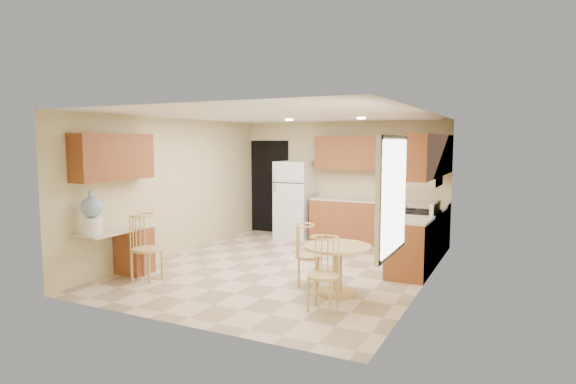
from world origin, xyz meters
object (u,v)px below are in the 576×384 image
at_px(chair_table_b, 321,268).
at_px(chair_table_a, 306,249).
at_px(refrigerator, 295,200).
at_px(water_crock, 92,214).
at_px(stove, 418,237).
at_px(dining_table, 338,262).
at_px(chair_desk, 142,242).

bearing_deg(chair_table_b, chair_table_a, -59.17).
height_order(refrigerator, water_crock, refrigerator).
bearing_deg(stove, dining_table, -107.41).
xyz_separation_m(dining_table, chair_table_a, (-0.55, 0.17, 0.09)).
xyz_separation_m(stove, chair_table_b, (-0.61, -2.83, 0.08)).
height_order(dining_table, water_crock, water_crock).
xyz_separation_m(chair_table_b, water_crock, (-3.32, -0.47, 0.50)).
distance_m(refrigerator, chair_desk, 4.08).
distance_m(dining_table, chair_table_b, 0.75).
xyz_separation_m(stove, dining_table, (-0.66, -2.09, -0.02)).
relative_size(refrigerator, chair_table_b, 1.84).
distance_m(dining_table, chair_desk, 2.91).
xyz_separation_m(refrigerator, chair_desk, (-0.60, -4.03, -0.23)).
relative_size(refrigerator, water_crock, 2.67).
bearing_deg(dining_table, refrigerator, 123.80).
relative_size(refrigerator, chair_table_a, 1.89).
height_order(chair_table_a, chair_table_b, chair_table_b).
bearing_deg(stove, chair_table_a, -122.04).
distance_m(refrigerator, water_crock, 4.65).
xyz_separation_m(stove, chair_desk, (-3.47, -2.81, 0.13)).
relative_size(stove, chair_desk, 1.10).
relative_size(stove, dining_table, 1.19).
bearing_deg(stove, chair_desk, -141.06).
distance_m(stove, dining_table, 2.19).
bearing_deg(chair_table_a, chair_desk, -94.46).
xyz_separation_m(dining_table, chair_table_b, (0.05, -0.74, 0.11)).
distance_m(refrigerator, chair_table_b, 4.65).
height_order(stove, water_crock, water_crock).
xyz_separation_m(chair_table_a, chair_desk, (-2.27, -0.88, 0.07)).
bearing_deg(chair_table_b, refrigerator, -63.53).
relative_size(chair_table_b, chair_desk, 0.91).
height_order(chair_table_b, water_crock, water_crock).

